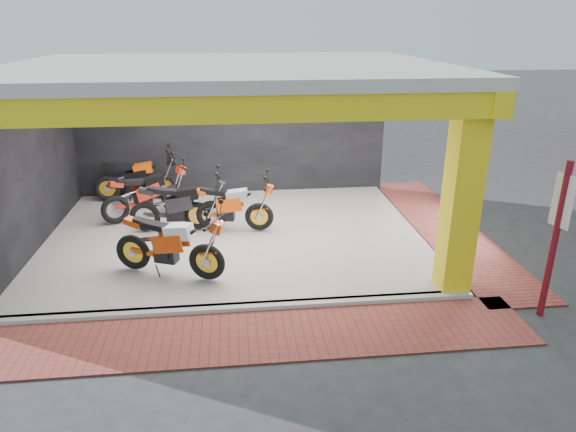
# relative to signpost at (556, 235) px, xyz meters

# --- Properties ---
(ground) EXTENTS (80.00, 80.00, 0.00)m
(ground) POSITION_rel_signpost_xyz_m (-4.87, 1.69, -1.41)
(ground) COLOR #2D2D30
(ground) RESTS_ON ground
(showroom_floor) EXTENTS (8.00, 6.00, 0.10)m
(showroom_floor) POSITION_rel_signpost_xyz_m (-4.87, 3.69, -1.36)
(showroom_floor) COLOR silver
(showroom_floor) RESTS_ON ground
(showroom_ceiling) EXTENTS (8.40, 6.40, 0.20)m
(showroom_ceiling) POSITION_rel_signpost_xyz_m (-4.87, 3.69, 2.19)
(showroom_ceiling) COLOR beige
(showroom_ceiling) RESTS_ON corner_column
(back_wall) EXTENTS (8.20, 0.20, 3.50)m
(back_wall) POSITION_rel_signpost_xyz_m (-4.87, 6.79, 0.34)
(back_wall) COLOR black
(back_wall) RESTS_ON ground
(left_wall) EXTENTS (0.20, 6.20, 3.50)m
(left_wall) POSITION_rel_signpost_xyz_m (-8.97, 3.69, 0.34)
(left_wall) COLOR black
(left_wall) RESTS_ON ground
(corner_column) EXTENTS (0.50, 0.50, 3.50)m
(corner_column) POSITION_rel_signpost_xyz_m (-1.12, 0.94, 0.34)
(corner_column) COLOR yellow
(corner_column) RESTS_ON ground
(header_beam_front) EXTENTS (8.40, 0.30, 0.40)m
(header_beam_front) POSITION_rel_signpost_xyz_m (-4.87, 0.69, 1.89)
(header_beam_front) COLOR yellow
(header_beam_front) RESTS_ON corner_column
(header_beam_right) EXTENTS (0.30, 6.40, 0.40)m
(header_beam_right) POSITION_rel_signpost_xyz_m (-0.87, 3.69, 1.89)
(header_beam_right) COLOR yellow
(header_beam_right) RESTS_ON corner_column
(floor_kerb) EXTENTS (8.00, 0.20, 0.10)m
(floor_kerb) POSITION_rel_signpost_xyz_m (-4.87, 0.67, -1.36)
(floor_kerb) COLOR silver
(floor_kerb) RESTS_ON ground
(paver_front) EXTENTS (9.00, 1.40, 0.03)m
(paver_front) POSITION_rel_signpost_xyz_m (-4.87, -0.11, -1.39)
(paver_front) COLOR brown
(paver_front) RESTS_ON ground
(paver_right) EXTENTS (1.40, 7.00, 0.03)m
(paver_right) POSITION_rel_signpost_xyz_m (-0.07, 3.69, -1.39)
(paver_right) COLOR brown
(paver_right) RESTS_ON ground
(signpost) EXTENTS (0.11, 0.35, 2.57)m
(signpost) POSITION_rel_signpost_xyz_m (0.00, 0.00, 0.00)
(signpost) COLOR maroon
(signpost) RESTS_ON ground
(moto_hero) EXTENTS (2.43, 1.64, 1.40)m
(moto_hero) POSITION_rel_signpost_xyz_m (-5.38, 1.60, -0.61)
(moto_hero) COLOR #D73D09
(moto_hero) RESTS_ON showroom_floor
(moto_row_a) EXTENTS (2.22, 1.11, 1.30)m
(moto_row_a) POSITION_rel_signpost_xyz_m (-4.33, 3.80, -0.66)
(moto_row_a) COLOR #FF580A
(moto_row_a) RESTS_ON showroom_floor
(moto_row_b) EXTENTS (2.25, 0.89, 1.36)m
(moto_row_b) POSITION_rel_signpost_xyz_m (-5.38, 3.98, -0.63)
(moto_row_b) COLOR black
(moto_row_b) RESTS_ON showroom_floor
(moto_row_c) EXTENTS (2.22, 0.89, 1.34)m
(moto_row_c) POSITION_rel_signpost_xyz_m (-6.66, 6.27, -0.64)
(moto_row_c) COLOR black
(moto_row_c) RESTS_ON showroom_floor
(moto_row_d) EXTENTS (2.32, 1.77, 1.35)m
(moto_row_d) POSITION_rel_signpost_xyz_m (-6.31, 5.27, -0.64)
(moto_row_d) COLOR red
(moto_row_d) RESTS_ON showroom_floor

